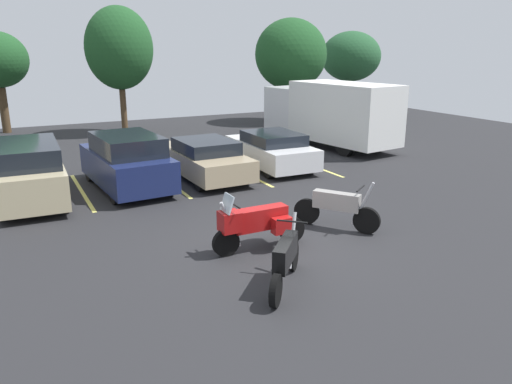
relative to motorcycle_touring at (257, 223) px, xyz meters
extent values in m
cube|color=#262628|center=(0.54, 0.01, -0.70)|extent=(44.00, 44.00, 0.10)
cylinder|color=black|center=(-0.76, -0.01, -0.34)|extent=(0.62, 0.13, 0.62)
cylinder|color=black|center=(0.94, 0.01, -0.34)|extent=(0.62, 0.13, 0.62)
cube|color=#A51414|center=(0.09, 0.00, 0.09)|extent=(1.28, 0.35, 0.49)
cylinder|color=#B2B2B7|center=(-0.64, -0.01, 0.06)|extent=(0.50, 0.07, 1.09)
cylinder|color=black|center=(-0.56, -0.01, 0.51)|extent=(0.04, 0.62, 0.04)
cube|color=#A51414|center=(-0.66, -0.01, 0.14)|extent=(0.44, 0.43, 0.45)
cube|color=#B2C1CC|center=(-0.71, -0.01, 0.55)|extent=(0.17, 0.44, 0.39)
cube|color=#A51414|center=(0.48, -0.31, -0.04)|extent=(0.44, 0.24, 0.36)
cube|color=#A51414|center=(0.47, 0.32, -0.04)|extent=(0.44, 0.24, 0.36)
cylinder|color=black|center=(0.19, -1.28, -0.35)|extent=(0.50, 0.53, 0.60)
cylinder|color=black|center=(-0.87, -2.44, -0.35)|extent=(0.50, 0.53, 0.60)
cube|color=black|center=(-0.34, -1.86, 0.06)|extent=(0.97, 1.03, 0.46)
cylinder|color=#B2B2B7|center=(0.11, -1.37, 0.05)|extent=(0.38, 0.41, 1.08)
cylinder|color=black|center=(0.06, -1.43, 0.47)|extent=(0.48, 0.44, 0.04)
cylinder|color=black|center=(2.87, -0.32, -0.32)|extent=(0.49, 0.62, 0.67)
cylinder|color=black|center=(1.95, 0.96, -0.32)|extent=(0.49, 0.62, 0.67)
cube|color=gray|center=(2.41, 0.32, 0.08)|extent=(0.92, 1.12, 0.43)
cylinder|color=#B2B2B7|center=(2.80, -0.22, 0.11)|extent=(0.36, 0.46, 1.14)
cylinder|color=black|center=(2.75, -0.16, 0.48)|extent=(0.52, 0.39, 0.04)
cube|color=#EAE066|center=(-2.82, 6.72, -0.65)|extent=(0.12, 4.64, 0.01)
cube|color=#EAE066|center=(0.02, 6.72, -0.65)|extent=(0.12, 4.64, 0.01)
cube|color=#EAE066|center=(2.86, 6.72, -0.65)|extent=(0.12, 4.64, 0.01)
cube|color=#EAE066|center=(5.70, 6.72, -0.65)|extent=(0.12, 4.64, 0.01)
cube|color=#C1B289|center=(-4.25, 6.42, 0.05)|extent=(1.91, 4.72, 0.99)
cube|color=black|center=(-4.25, 6.26, 0.84)|extent=(1.72, 3.21, 0.58)
cylinder|color=black|center=(-4.95, 8.03, -0.33)|extent=(0.24, 0.66, 0.65)
cylinder|color=black|center=(-3.45, 7.98, -0.33)|extent=(0.24, 0.66, 0.65)
cylinder|color=black|center=(-5.05, 4.85, -0.33)|extent=(0.24, 0.66, 0.65)
cylinder|color=black|center=(-3.55, 4.81, -0.33)|extent=(0.24, 0.66, 0.65)
cube|color=navy|center=(-1.40, 6.50, 0.05)|extent=(2.23, 4.57, 0.98)
cube|color=black|center=(-1.39, 6.26, 0.84)|extent=(1.95, 2.82, 0.60)
cylinder|color=black|center=(-2.34, 7.94, -0.32)|extent=(0.27, 0.67, 0.65)
cylinder|color=black|center=(-0.69, 8.06, -0.32)|extent=(0.27, 0.67, 0.65)
cylinder|color=black|center=(-2.12, 4.93, -0.32)|extent=(0.27, 0.67, 0.65)
cylinder|color=black|center=(-0.47, 5.05, -0.32)|extent=(0.27, 0.67, 0.65)
cube|color=tan|center=(1.33, 6.76, -0.07)|extent=(2.04, 4.87, 0.71)
cube|color=black|center=(1.34, 6.48, 0.50)|extent=(1.81, 2.27, 0.43)
cylinder|color=black|center=(0.47, 8.37, -0.30)|extent=(0.24, 0.70, 0.70)
cylinder|color=black|center=(2.10, 8.42, -0.30)|extent=(0.24, 0.70, 0.70)
cylinder|color=black|center=(0.57, 5.10, -0.30)|extent=(0.24, 0.70, 0.70)
cylinder|color=black|center=(2.20, 5.15, -0.30)|extent=(0.24, 0.70, 0.70)
cube|color=white|center=(4.16, 6.95, -0.07)|extent=(2.01, 4.44, 0.75)
cube|color=black|center=(4.15, 6.75, 0.51)|extent=(1.81, 2.30, 0.41)
cylinder|color=black|center=(3.36, 8.46, -0.33)|extent=(0.23, 0.64, 0.64)
cylinder|color=black|center=(5.01, 8.43, -0.33)|extent=(0.23, 0.64, 0.64)
cylinder|color=black|center=(3.30, 5.48, -0.33)|extent=(0.23, 0.64, 0.64)
cylinder|color=black|center=(4.95, 5.44, -0.33)|extent=(0.23, 0.64, 0.64)
cube|color=silver|center=(8.23, 12.04, 0.79)|extent=(2.50, 2.26, 2.17)
cube|color=white|center=(8.72, 8.57, 0.99)|extent=(2.93, 5.31, 2.56)
cylinder|color=black|center=(7.31, 11.84, -0.20)|extent=(0.42, 0.93, 0.90)
cylinder|color=black|center=(9.18, 12.10, -0.20)|extent=(0.42, 0.93, 0.90)
cylinder|color=black|center=(7.94, 7.33, -0.20)|extent=(0.42, 0.93, 0.90)
cylinder|color=black|center=(9.81, 7.59, -0.20)|extent=(0.42, 0.93, 0.90)
cylinder|color=#4C3823|center=(10.84, 16.79, 0.32)|extent=(0.40, 0.40, 1.94)
ellipsoid|color=#1E4C23|center=(10.84, 16.79, 3.35)|extent=(4.21, 4.21, 4.11)
cylinder|color=#4C3823|center=(-4.63, 20.38, 0.53)|extent=(0.43, 0.43, 2.37)
cylinder|color=#4C3823|center=(17.67, 19.98, 0.37)|extent=(0.32, 0.32, 2.05)
ellipsoid|color=#23512D|center=(17.67, 19.98, 3.12)|extent=(4.16, 4.16, 3.44)
cylinder|color=#4C3823|center=(0.95, 17.18, 0.50)|extent=(0.31, 0.31, 2.30)
ellipsoid|color=#1E4C23|center=(0.95, 17.18, 3.71)|extent=(3.40, 3.40, 4.12)
camera|label=1|loc=(-4.78, -9.36, 3.79)|focal=34.97mm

